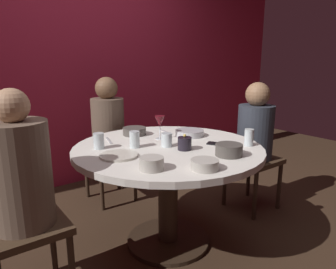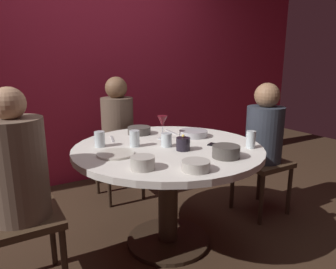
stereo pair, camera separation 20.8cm
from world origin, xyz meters
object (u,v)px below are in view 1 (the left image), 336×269
object	(u,v)px
cup_near_candle	(135,139)
cup_center_front	(167,140)
dining_table	(168,168)
wine_glass	(160,122)
bowl_sauce_side	(229,150)
cell_phone	(217,144)
candle_holder	(185,143)
bowl_rice_portion	(135,131)
seated_diner_left	(20,178)
dinner_plate	(119,156)
bowl_small_white	(151,163)
bowl_salad_center	(205,164)
cup_by_left_diner	(99,141)
seated_diner_back	(108,126)
seated_diner_right	(255,132)
bowl_serving_large	(189,133)
cup_by_right_diner	(249,137)

from	to	relation	value
cup_near_candle	cup_center_front	distance (m)	0.22
dining_table	wine_glass	world-z (taller)	wine_glass
wine_glass	bowl_sauce_side	bearing A→B (deg)	-79.76
cup_center_front	cell_phone	bearing A→B (deg)	-27.87
candle_holder	bowl_rice_portion	distance (m)	0.56
seated_diner_left	dinner_plate	world-z (taller)	seated_diner_left
seated_diner_left	bowl_small_white	bearing A→B (deg)	-28.87
cell_phone	bowl_salad_center	world-z (taller)	bowl_salad_center
cell_phone	bowl_salad_center	xyz separation A→B (m)	(-0.42, -0.31, 0.02)
cup_near_candle	cup_by_left_diner	distance (m)	0.24
candle_holder	dinner_plate	world-z (taller)	candle_holder
seated_diner_back	wine_glass	xyz separation A→B (m)	(0.06, -0.74, 0.14)
cell_phone	cup_center_front	world-z (taller)	cup_center_front
dining_table	seated_diner_right	xyz separation A→B (m)	(0.94, 0.00, 0.13)
dinner_plate	bowl_sauce_side	xyz separation A→B (m)	(0.55, -0.39, 0.03)
cell_phone	cup_near_candle	distance (m)	0.58
bowl_serving_large	cup_by_left_diner	xyz separation A→B (m)	(-0.71, 0.09, 0.03)
bowl_serving_large	bowl_small_white	distance (m)	0.80
bowl_small_white	bowl_sauce_side	xyz separation A→B (m)	(0.52, -0.08, 0.00)
seated_diner_back	bowl_sauce_side	bearing A→B (deg)	7.19
dining_table	candle_holder	distance (m)	0.25
bowl_rice_portion	cup_center_front	distance (m)	0.43
bowl_sauce_side	cup_by_right_diner	bearing A→B (deg)	14.95
cup_by_left_diner	bowl_serving_large	bearing A→B (deg)	-7.28
seated_diner_left	candle_holder	size ratio (longest dim) A/B	11.14
dinner_plate	cup_by_right_diner	bearing A→B (deg)	-20.46
wine_glass	bowl_small_white	bearing A→B (deg)	-129.24
seated_diner_back	bowl_salad_center	bearing A→B (deg)	-4.89
bowl_small_white	bowl_serving_large	bearing A→B (deg)	34.59
dining_table	wine_glass	distance (m)	0.35
bowl_small_white	cup_center_front	distance (m)	0.46
dining_table	cup_by_right_diner	size ratio (longest dim) A/B	11.16
cup_by_right_diner	bowl_small_white	bearing A→B (deg)	179.87
bowl_salad_center	bowl_rice_portion	xyz separation A→B (m)	(0.10, 0.91, 0.00)
cup_near_candle	cup_center_front	size ratio (longest dim) A/B	1.20
dining_table	bowl_salad_center	world-z (taller)	bowl_salad_center
cell_phone	cup_by_left_diner	distance (m)	0.81
seated_diner_left	cup_near_candle	bearing A→B (deg)	7.97
cup_by_left_diner	seated_diner_left	bearing A→B (deg)	-157.52
bowl_small_white	bowl_rice_portion	bearing A→B (deg)	65.64
cell_phone	bowl_salad_center	distance (m)	0.52
bowl_small_white	dining_table	bearing A→B (deg)	42.56
cell_phone	bowl_sauce_side	distance (m)	0.26
dinner_plate	wine_glass	bearing A→B (deg)	23.77
bowl_sauce_side	cup_by_left_diner	size ratio (longest dim) A/B	1.57
candle_holder	cup_center_front	distance (m)	0.14
cup_near_candle	seated_diner_back	bearing A→B (deg)	76.11
seated_diner_left	bowl_sauce_side	distance (m)	1.18
candle_holder	bowl_small_white	world-z (taller)	candle_holder
seated_diner_back	cup_center_front	distance (m)	0.93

